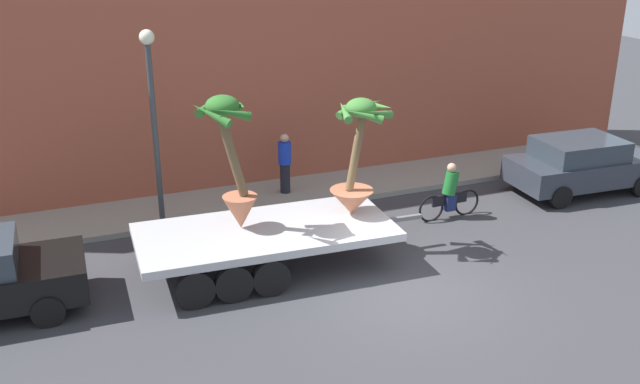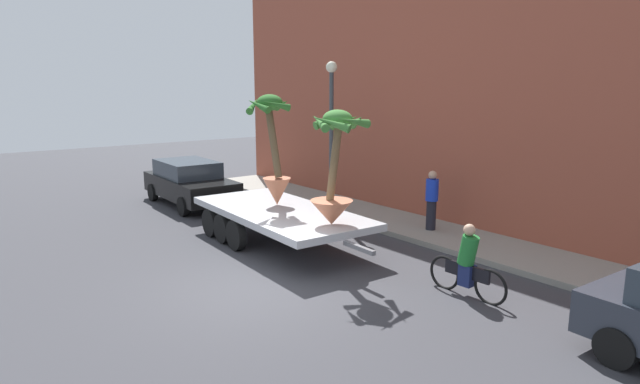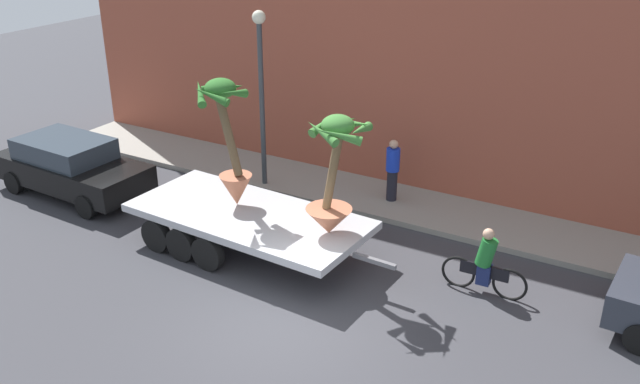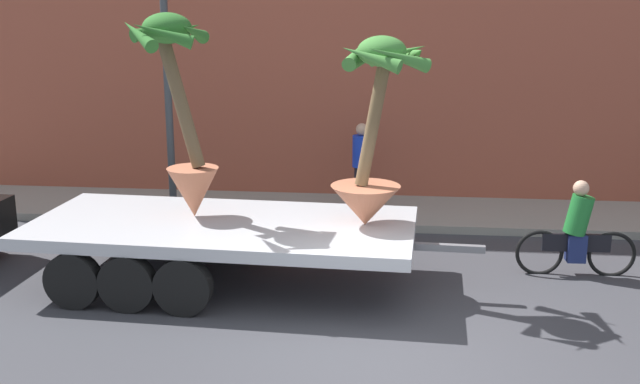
{
  "view_description": "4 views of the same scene",
  "coord_description": "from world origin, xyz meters",
  "views": [
    {
      "loc": [
        -6.71,
        -11.68,
        7.41
      ],
      "look_at": [
        -1.11,
        2.15,
        1.64
      ],
      "focal_mm": 40.12,
      "sensor_mm": 36.0,
      "label": 1
    },
    {
      "loc": [
        9.18,
        -5.58,
        4.2
      ],
      "look_at": [
        -1.46,
        2.73,
        1.52
      ],
      "focal_mm": 29.92,
      "sensor_mm": 36.0,
      "label": 2
    },
    {
      "loc": [
        6.08,
        -9.25,
        7.87
      ],
      "look_at": [
        -1.0,
        2.99,
        1.48
      ],
      "focal_mm": 38.09,
      "sensor_mm": 36.0,
      "label": 3
    },
    {
      "loc": [
        0.14,
        -8.32,
        4.12
      ],
      "look_at": [
        -1.05,
        2.93,
        1.26
      ],
      "focal_mm": 42.09,
      "sensor_mm": 36.0,
      "label": 4
    }
  ],
  "objects": [
    {
      "name": "ground_plane",
      "position": [
        0.0,
        0.0,
        0.0
      ],
      "size": [
        60.0,
        60.0,
        0.0
      ],
      "primitive_type": "plane",
      "color": "#38383D"
    },
    {
      "name": "sidewalk",
      "position": [
        0.0,
        6.1,
        0.07
      ],
      "size": [
        24.0,
        2.2,
        0.15
      ],
      "primitive_type": "cube",
      "color": "gray",
      "rests_on": "ground"
    },
    {
      "name": "building_facade",
      "position": [
        0.0,
        7.8,
        4.56
      ],
      "size": [
        24.0,
        1.2,
        9.11
      ],
      "primitive_type": "cube",
      "color": "#9E4C38",
      "rests_on": "ground"
    },
    {
      "name": "flatbed_trailer",
      "position": [
        -2.65,
        2.13,
        0.77
      ],
      "size": [
        6.71,
        2.84,
        0.98
      ],
      "color": "#B7BABF",
      "rests_on": "ground"
    },
    {
      "name": "potted_palm_rear",
      "position": [
        -3.04,
        2.34,
        2.48
      ],
      "size": [
        1.39,
        1.3,
        3.01
      ],
      "color": "#B26647",
      "rests_on": "flatbed_trailer"
    },
    {
      "name": "potted_palm_middle",
      "position": [
        -0.22,
        2.18,
        2.17
      ],
      "size": [
        1.39,
        1.43,
        2.71
      ],
      "color": "#B26647",
      "rests_on": "flatbed_trailer"
    },
    {
      "name": "cyclist",
      "position": [
        2.93,
        3.09,
        0.67
      ],
      "size": [
        1.84,
        0.35,
        1.54
      ],
      "color": "black",
      "rests_on": "ground"
    },
    {
      "name": "trailing_car",
      "position": [
        -8.57,
        2.33,
        0.83
      ],
      "size": [
        4.61,
        2.09,
        1.58
      ],
      "color": "black",
      "rests_on": "ground"
    },
    {
      "name": "pedestrian_near_gate",
      "position": [
        -0.57,
        6.08,
        1.04
      ],
      "size": [
        0.36,
        0.36,
        1.71
      ],
      "color": "black",
      "rests_on": "sidewalk"
    },
    {
      "name": "street_lamp",
      "position": [
        -4.16,
        5.3,
        3.23
      ],
      "size": [
        0.36,
        0.36,
        4.83
      ],
      "color": "#383D42",
      "rests_on": "sidewalk"
    }
  ]
}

